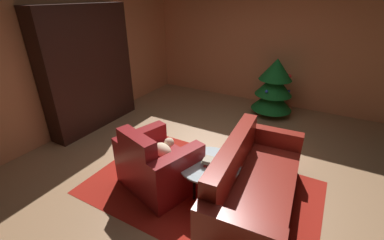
% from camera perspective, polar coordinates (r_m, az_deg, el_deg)
% --- Properties ---
extents(ground_plane, '(7.21, 7.21, 0.00)m').
position_cam_1_polar(ground_plane, '(3.94, 2.31, -10.08)').
color(ground_plane, '#A77A54').
extents(wall_back, '(5.41, 0.06, 2.63)m').
position_cam_1_polar(wall_back, '(6.14, 15.99, 15.68)').
color(wall_back, '#D28052').
rests_on(wall_back, ground).
extents(wall_left, '(0.06, 6.13, 2.63)m').
position_cam_1_polar(wall_left, '(5.08, -26.05, 12.05)').
color(wall_left, '#D28052').
rests_on(wall_left, ground).
extents(area_rug, '(2.93, 1.86, 0.01)m').
position_cam_1_polar(area_rug, '(3.56, 1.94, -14.62)').
color(area_rug, '#A51E14').
rests_on(area_rug, ground).
extents(bookshelf_unit, '(0.36, 1.78, 2.18)m').
position_cam_1_polar(bookshelf_unit, '(5.14, -20.70, 10.64)').
color(bookshelf_unit, black).
rests_on(bookshelf_unit, ground).
extents(armchair_red, '(1.12, 1.00, 0.88)m').
position_cam_1_polar(armchair_red, '(3.45, -7.68, -9.89)').
color(armchair_red, maroon).
rests_on(armchair_red, ground).
extents(couch_red, '(0.94, 1.96, 0.83)m').
position_cam_1_polar(couch_red, '(3.23, 13.11, -13.94)').
color(couch_red, maroon).
rests_on(couch_red, ground).
extents(coffee_table, '(0.76, 0.76, 0.47)m').
position_cam_1_polar(coffee_table, '(3.23, 3.76, -10.06)').
color(coffee_table, black).
rests_on(coffee_table, ground).
extents(book_stack_on_table, '(0.24, 0.18, 0.09)m').
position_cam_1_polar(book_stack_on_table, '(3.14, 4.46, -9.23)').
color(book_stack_on_table, '#BB312D').
rests_on(book_stack_on_table, coffee_table).
extents(bottle_on_table, '(0.06, 0.06, 0.22)m').
position_cam_1_polar(bottle_on_table, '(3.23, 7.30, -7.41)').
color(bottle_on_table, '#5A211A').
rests_on(bottle_on_table, coffee_table).
extents(decorated_tree, '(0.83, 0.83, 1.19)m').
position_cam_1_polar(decorated_tree, '(5.55, 17.56, 6.94)').
color(decorated_tree, brown).
rests_on(decorated_tree, ground).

